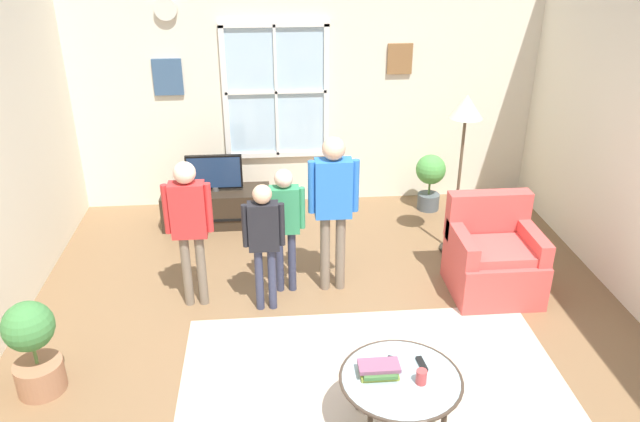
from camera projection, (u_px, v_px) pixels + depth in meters
ground_plane at (338, 369)px, 4.76m from camera, size 5.86×6.93×0.02m
back_wall at (306, 82)px, 7.04m from camera, size 5.26×0.17×2.87m
area_rug at (375, 388)px, 4.55m from camera, size 2.86×1.92×0.01m
tv_stand at (217, 207)px, 6.92m from camera, size 1.18×0.45×0.40m
television at (214, 172)px, 6.74m from camera, size 0.61×0.08×0.41m
armchair at (493, 259)px, 5.63m from camera, size 0.76×0.74×0.87m
coffee_table at (401, 381)px, 3.99m from camera, size 0.80×0.80×0.46m
book_stack at (379, 369)px, 3.99m from camera, size 0.27×0.19×0.08m
cup at (421, 377)px, 3.91m from camera, size 0.07×0.07×0.10m
remote_near_books at (388, 363)px, 4.09m from camera, size 0.10×0.14×0.02m
remote_near_cup at (422, 364)px, 4.08m from camera, size 0.05×0.14×0.02m
person_blue_shirt at (333, 197)px, 5.40m from camera, size 0.44×0.20×1.47m
person_green_shirt at (285, 217)px, 5.44m from camera, size 0.36×0.16×1.19m
person_black_shirt at (264, 234)px, 5.18m from camera, size 0.36×0.16×1.18m
person_red_shirt at (189, 218)px, 5.20m from camera, size 0.41×0.18×1.35m
potted_plant_by_window at (430, 177)px, 7.18m from camera, size 0.34×0.34×0.67m
potted_plant_corner at (33, 346)px, 4.38m from camera, size 0.36×0.36×0.74m
floor_lamp at (465, 123)px, 5.86m from camera, size 0.32×0.32×1.64m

